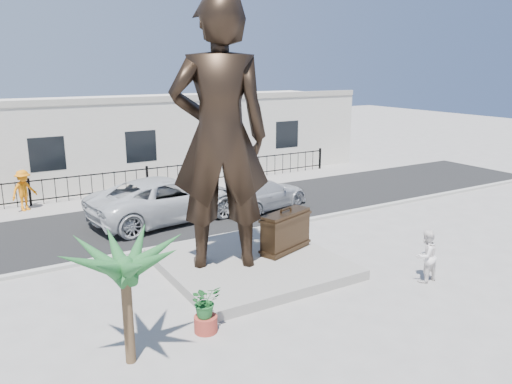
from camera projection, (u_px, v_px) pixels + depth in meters
ground at (290, 282)px, 14.74m from camera, size 100.00×100.00×0.00m
street at (185, 214)px, 21.41m from camera, size 40.00×7.00×0.01m
curb at (222, 236)px, 18.48m from camera, size 40.00×0.25×0.12m
far_sidewalk at (153, 194)px, 24.74m from camera, size 40.00×2.50×0.02m
plinth at (250, 263)px, 15.71m from camera, size 5.20×5.20×0.30m
fence at (147, 180)px, 25.26m from camera, size 22.00×0.10×1.20m
building at (122, 138)px, 28.37m from camera, size 28.00×7.00×4.40m
statue at (220, 137)px, 14.37m from camera, size 3.35×2.84×7.81m
suitcase at (286, 231)px, 16.22m from camera, size 1.97×1.18×1.32m
tourist at (426, 256)px, 14.59m from camera, size 0.80×0.64×1.59m
car_white at (168, 199)px, 20.43m from camera, size 6.77×3.78×1.79m
car_silver at (263, 194)px, 22.14m from camera, size 4.90×3.01×1.33m
worker at (24, 190)px, 21.72m from camera, size 1.35×1.15×1.81m
palm_tree at (131, 362)px, 10.75m from camera, size 1.80×1.80×3.20m
planter at (206, 324)px, 11.92m from camera, size 0.56×0.56×0.40m
shrub at (205, 301)px, 11.77m from camera, size 0.73×0.64×0.79m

